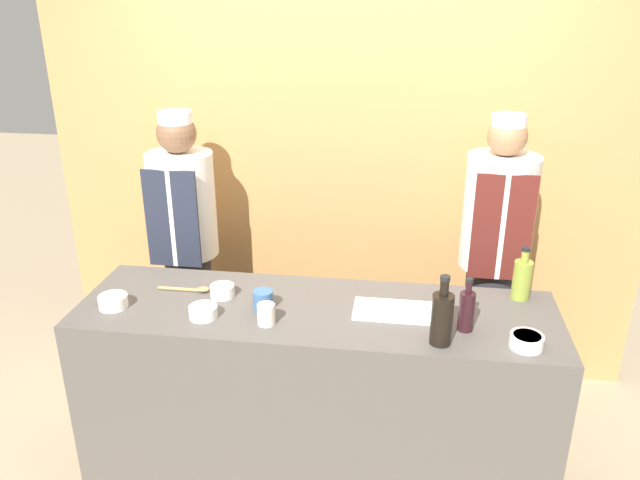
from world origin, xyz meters
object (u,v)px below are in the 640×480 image
(sauce_bowl_orange, at_px, (527,340))
(bottle_soy, at_px, (442,317))
(bottle_oil, at_px, (522,278))
(cup_cream, at_px, (266,314))
(chef_left, at_px, (186,246))
(cup_blue, at_px, (263,300))
(wooden_spoon, at_px, (191,289))
(chef_right, at_px, (493,261))
(sauce_bowl_white, at_px, (113,301))
(cutting_board, at_px, (395,311))
(sauce_bowl_green, at_px, (203,311))
(bottle_wine, at_px, (467,310))
(sauce_bowl_yellow, at_px, (222,290))

(sauce_bowl_orange, distance_m, bottle_soy, 0.35)
(bottle_oil, height_order, cup_cream, bottle_oil)
(chef_left, bearing_deg, cup_blue, -49.80)
(sauce_bowl_orange, relative_size, wooden_spoon, 0.53)
(bottle_oil, distance_m, chef_right, 0.49)
(cup_blue, bearing_deg, sauce_bowl_white, -173.14)
(cutting_board, xyz_separation_m, chef_left, (-1.21, 0.69, -0.05))
(cup_blue, bearing_deg, sauce_bowl_green, -155.31)
(sauce_bowl_green, xyz_separation_m, sauce_bowl_white, (-0.43, 0.03, 0.00))
(bottle_oil, relative_size, cup_cream, 2.73)
(wooden_spoon, bearing_deg, sauce_bowl_orange, -10.73)
(bottle_wine, bearing_deg, chef_left, 152.10)
(sauce_bowl_orange, bearing_deg, sauce_bowl_green, 177.71)
(cutting_board, bearing_deg, sauce_bowl_white, -174.40)
(sauce_bowl_yellow, distance_m, chef_left, 0.76)
(sauce_bowl_green, height_order, cup_blue, cup_blue)
(sauce_bowl_green, relative_size, chef_left, 0.07)
(chef_right, bearing_deg, cup_cream, -140.37)
(wooden_spoon, bearing_deg, bottle_soy, -14.58)
(cutting_board, relative_size, chef_right, 0.21)
(sauce_bowl_green, xyz_separation_m, cup_blue, (0.24, 0.11, 0.01))
(cup_cream, height_order, cup_blue, cup_cream)
(cup_cream, bearing_deg, wooden_spoon, 149.57)
(sauce_bowl_green, distance_m, cup_blue, 0.27)
(bottle_wine, height_order, wooden_spoon, bottle_wine)
(bottle_oil, distance_m, chef_left, 1.84)
(sauce_bowl_orange, relative_size, cup_cream, 1.45)
(cup_cream, relative_size, wooden_spoon, 0.37)
(cup_cream, distance_m, chef_right, 1.36)
(cup_cream, bearing_deg, chef_left, 127.55)
(sauce_bowl_orange, bearing_deg, wooden_spoon, 169.27)
(cup_cream, bearing_deg, sauce_bowl_orange, -1.90)
(sauce_bowl_green, distance_m, cup_cream, 0.29)
(sauce_bowl_green, distance_m, cutting_board, 0.84)
(bottle_soy, xyz_separation_m, wooden_spoon, (-1.15, 0.30, -0.11))
(sauce_bowl_orange, relative_size, bottle_oil, 0.53)
(sauce_bowl_green, bearing_deg, wooden_spoon, 120.50)
(cup_cream, distance_m, chef_left, 1.09)
(sauce_bowl_green, distance_m, sauce_bowl_orange, 1.36)
(sauce_bowl_yellow, distance_m, cup_blue, 0.23)
(sauce_bowl_white, relative_size, bottle_oil, 0.51)
(bottle_oil, relative_size, chef_right, 0.15)
(bottle_oil, xyz_separation_m, chef_right, (-0.06, 0.47, -0.13))
(sauce_bowl_green, relative_size, bottle_soy, 0.42)
(sauce_bowl_orange, bearing_deg, cutting_board, 158.56)
(cup_cream, distance_m, wooden_spoon, 0.49)
(cup_cream, relative_size, chef_right, 0.05)
(cutting_board, xyz_separation_m, chef_right, (0.50, 0.69, -0.04))
(bottle_wine, bearing_deg, cutting_board, 160.93)
(bottle_oil, bearing_deg, sauce_bowl_orange, -95.27)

